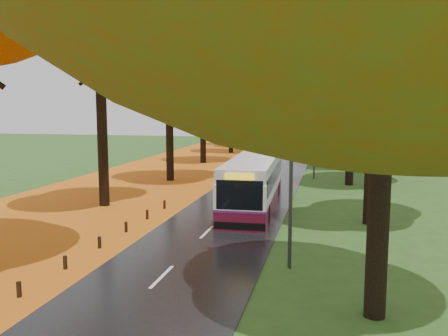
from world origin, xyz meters
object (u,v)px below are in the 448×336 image
(streetlamp_near, at_px, (285,139))
(streetlamp_mid, at_px, (312,121))
(car_dark, at_px, (265,149))
(car_white, at_px, (242,164))
(bus, at_px, (253,182))
(streetlamp_far, at_px, (320,115))
(car_silver, at_px, (253,157))

(streetlamp_near, height_order, streetlamp_mid, same)
(streetlamp_mid, xyz_separation_m, car_dark, (-6.30, 18.22, -3.99))
(car_white, bearing_deg, bus, -80.51)
(streetlamp_far, bearing_deg, car_silver, -115.37)
(streetlamp_mid, relative_size, car_silver, 2.05)
(streetlamp_mid, height_order, car_white, streetlamp_mid)
(streetlamp_far, bearing_deg, car_white, -108.42)
(streetlamp_far, xyz_separation_m, car_silver, (-6.25, -13.17, -4.03))
(streetlamp_mid, height_order, car_dark, streetlamp_mid)
(streetlamp_far, distance_m, car_dark, 8.36)
(streetlamp_far, bearing_deg, streetlamp_near, -90.00)
(car_white, distance_m, car_silver, 5.73)
(car_white, xyz_separation_m, car_dark, (0.00, 15.12, 0.04))
(streetlamp_mid, relative_size, bus, 0.72)
(streetlamp_far, relative_size, bus, 0.72)
(streetlamp_near, distance_m, car_dark, 40.90)
(streetlamp_far, bearing_deg, car_dark, -149.01)
(streetlamp_mid, bearing_deg, bus, -102.48)
(streetlamp_mid, xyz_separation_m, car_silver, (-6.25, 8.83, -4.03))
(bus, height_order, car_dark, bus)
(streetlamp_far, height_order, bus, streetlamp_far)
(streetlamp_near, xyz_separation_m, car_silver, (-6.25, 30.83, -4.03))
(car_white, bearing_deg, streetlamp_far, 67.89)
(streetlamp_near, xyz_separation_m, bus, (-2.71, 9.77, -3.16))
(car_silver, bearing_deg, car_dark, 106.73)
(bus, bearing_deg, streetlamp_mid, 75.03)
(streetlamp_mid, height_order, streetlamp_far, same)
(streetlamp_mid, bearing_deg, car_dark, 109.07)
(streetlamp_near, relative_size, car_dark, 1.70)
(streetlamp_near, bearing_deg, car_dark, 98.90)
(car_silver, bearing_deg, streetlamp_near, -62.12)
(streetlamp_far, relative_size, car_white, 2.11)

